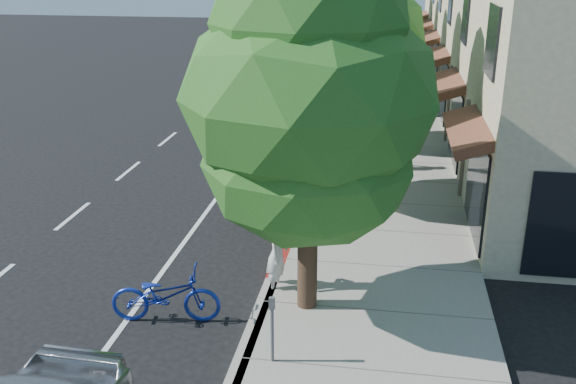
% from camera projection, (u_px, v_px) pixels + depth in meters
% --- Properties ---
extents(ground, '(120.00, 120.00, 0.00)m').
position_uv_depth(ground, '(280.00, 264.00, 15.09)').
color(ground, black).
rests_on(ground, ground).
extents(sidewalk, '(4.60, 56.00, 0.15)m').
position_uv_depth(sidewalk, '(384.00, 163.00, 22.14)').
color(sidewalk, gray).
rests_on(sidewalk, ground).
extents(curb, '(0.30, 56.00, 0.15)m').
position_uv_depth(curb, '(318.00, 160.00, 22.47)').
color(curb, '#9E998E').
rests_on(curb, ground).
extents(curb_red_segment, '(0.32, 4.00, 0.15)m').
position_uv_depth(curb_red_segment, '(287.00, 243.00, 15.99)').
color(curb_red_segment, maroon).
rests_on(curb_red_segment, ground).
extents(storefront_building, '(10.00, 36.00, 7.00)m').
position_uv_depth(storefront_building, '(554.00, 32.00, 29.13)').
color(storefront_building, beige).
rests_on(storefront_building, ground).
extents(street_tree_0, '(4.75, 4.75, 7.17)m').
position_uv_depth(street_tree_0, '(309.00, 102.00, 11.60)').
color(street_tree_0, black).
rests_on(street_tree_0, ground).
extents(street_tree_1, '(4.76, 4.76, 7.52)m').
position_uv_depth(street_tree_1, '(338.00, 44.00, 17.06)').
color(street_tree_1, black).
rests_on(street_tree_1, ground).
extents(street_tree_2, '(4.57, 4.57, 7.46)m').
position_uv_depth(street_tree_2, '(352.00, 22.00, 22.61)').
color(street_tree_2, black).
rests_on(street_tree_2, ground).
extents(street_tree_3, '(4.43, 4.43, 7.10)m').
position_uv_depth(street_tree_3, '(361.00, 14.00, 28.25)').
color(street_tree_3, black).
rests_on(street_tree_3, ground).
extents(street_tree_4, '(4.05, 4.05, 7.15)m').
position_uv_depth(street_tree_4, '(366.00, 2.00, 33.76)').
color(street_tree_4, black).
rests_on(street_tree_4, ground).
extents(cyclist, '(0.50, 0.70, 1.81)m').
position_uv_depth(cyclist, '(277.00, 253.00, 13.57)').
color(cyclist, silver).
rests_on(cyclist, ground).
extents(bicycle, '(2.24, 1.04, 1.13)m').
position_uv_depth(bicycle, '(166.00, 295.00, 12.58)').
color(bicycle, '#172D9E').
rests_on(bicycle, ground).
extents(silver_suv, '(3.51, 6.55, 1.75)m').
position_uv_depth(silver_suv, '(283.00, 158.00, 20.00)').
color(silver_suv, silver).
rests_on(silver_suv, ground).
extents(dark_sedan, '(2.26, 4.85, 1.54)m').
position_uv_depth(dark_sedan, '(277.00, 111.00, 26.42)').
color(dark_sedan, '#222427').
rests_on(dark_sedan, ground).
extents(white_pickup, '(2.95, 5.83, 1.62)m').
position_uv_depth(white_pickup, '(324.00, 84.00, 31.68)').
color(white_pickup, silver).
rests_on(white_pickup, ground).
extents(dark_suv_far, '(2.21, 4.39, 1.43)m').
position_uv_depth(dark_suv_far, '(339.00, 71.00, 35.66)').
color(dark_suv_far, black).
rests_on(dark_suv_far, ground).
extents(pedestrian, '(1.03, 0.98, 1.67)m').
position_uv_depth(pedestrian, '(382.00, 144.00, 21.10)').
color(pedestrian, black).
rests_on(pedestrian, sidewalk).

